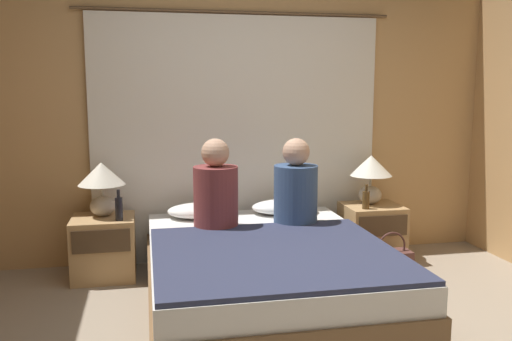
# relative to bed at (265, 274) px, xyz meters

# --- Properties ---
(wall_back) EXTENTS (4.61, 0.06, 2.50)m
(wall_back) POSITION_rel_bed_xyz_m (0.00, 1.14, 1.03)
(wall_back) COLOR tan
(wall_back) RESTS_ON ground_plane
(curtain_panel) EXTENTS (2.64, 0.02, 2.11)m
(curtain_panel) POSITION_rel_bed_xyz_m (0.00, 1.08, 0.83)
(curtain_panel) COLOR white
(curtain_panel) RESTS_ON ground_plane
(bed) EXTENTS (1.57, 2.05, 0.44)m
(bed) POSITION_rel_bed_xyz_m (0.00, 0.00, 0.00)
(bed) COLOR brown
(bed) RESTS_ON ground_plane
(nightstand_left) EXTENTS (0.48, 0.45, 0.48)m
(nightstand_left) POSITION_rel_bed_xyz_m (-1.12, 0.78, 0.03)
(nightstand_left) COLOR tan
(nightstand_left) RESTS_ON ground_plane
(nightstand_right) EXTENTS (0.48, 0.45, 0.48)m
(nightstand_right) POSITION_rel_bed_xyz_m (1.12, 0.78, 0.03)
(nightstand_right) COLOR tan
(nightstand_right) RESTS_ON ground_plane
(lamp_left) EXTENTS (0.36, 0.36, 0.42)m
(lamp_left) POSITION_rel_bed_xyz_m (-1.12, 0.84, 0.55)
(lamp_left) COLOR #B2A899
(lamp_left) RESTS_ON nightstand_left
(lamp_right) EXTENTS (0.36, 0.36, 0.42)m
(lamp_right) POSITION_rel_bed_xyz_m (1.12, 0.84, 0.55)
(lamp_right) COLOR #B2A899
(lamp_right) RESTS_ON nightstand_right
(pillow_left) EXTENTS (0.55, 0.35, 0.12)m
(pillow_left) POSITION_rel_bed_xyz_m (-0.35, 0.81, 0.28)
(pillow_left) COLOR white
(pillow_left) RESTS_ON bed
(pillow_right) EXTENTS (0.55, 0.35, 0.12)m
(pillow_right) POSITION_rel_bed_xyz_m (0.35, 0.81, 0.28)
(pillow_right) COLOR white
(pillow_right) RESTS_ON bed
(blanket_on_bed) EXTENTS (1.51, 1.40, 0.03)m
(blanket_on_bed) POSITION_rel_bed_xyz_m (0.00, -0.29, 0.24)
(blanket_on_bed) COLOR #2D334C
(blanket_on_bed) RESTS_ON bed
(person_left_in_bed) EXTENTS (0.33, 0.33, 0.67)m
(person_left_in_bed) POSITION_rel_bed_xyz_m (-0.28, 0.44, 0.50)
(person_left_in_bed) COLOR brown
(person_left_in_bed) RESTS_ON bed
(person_right_in_bed) EXTENTS (0.33, 0.33, 0.67)m
(person_right_in_bed) POSITION_rel_bed_xyz_m (0.34, 0.44, 0.50)
(person_right_in_bed) COLOR #38517A
(person_right_in_bed) RESTS_ON bed
(beer_bottle_on_left_stand) EXTENTS (0.06, 0.06, 0.24)m
(beer_bottle_on_left_stand) POSITION_rel_bed_xyz_m (-0.99, 0.66, 0.36)
(beer_bottle_on_left_stand) COLOR black
(beer_bottle_on_left_stand) RESTS_ON nightstand_left
(beer_bottle_on_right_stand) EXTENTS (0.06, 0.06, 0.21)m
(beer_bottle_on_right_stand) POSITION_rel_bed_xyz_m (1.00, 0.66, 0.34)
(beer_bottle_on_right_stand) COLOR #513819
(beer_bottle_on_right_stand) RESTS_ON nightstand_right
(handbag_on_floor) EXTENTS (0.31, 0.17, 0.35)m
(handbag_on_floor) POSITION_rel_bed_xyz_m (1.12, 0.39, -0.11)
(handbag_on_floor) COLOR brown
(handbag_on_floor) RESTS_ON ground_plane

